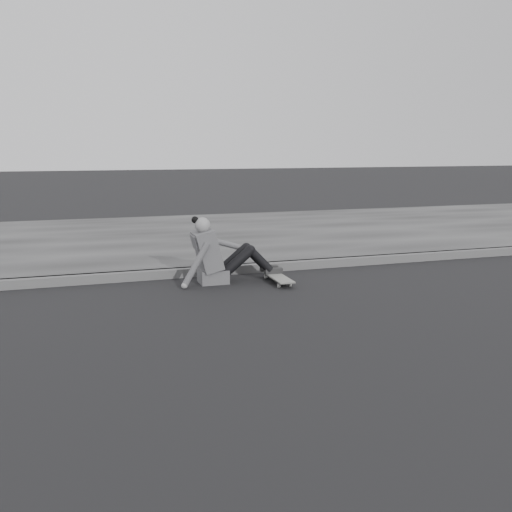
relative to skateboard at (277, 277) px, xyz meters
The scene contains 4 objects.
curb 2.40m from the skateboard, 16.93° to the left, with size 24.00×0.16×0.12m, color #515151.
sidewalk 4.37m from the skateboard, 58.27° to the left, with size 24.00×6.00×0.12m, color #383838.
skateboard is the anchor object (origin of this frame).
seated_woman 0.83m from the skateboard, 161.47° to the left, with size 1.38×0.46×0.88m.
Camera 1 is at (-4.76, -4.92, 1.74)m, focal length 40.00 mm.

